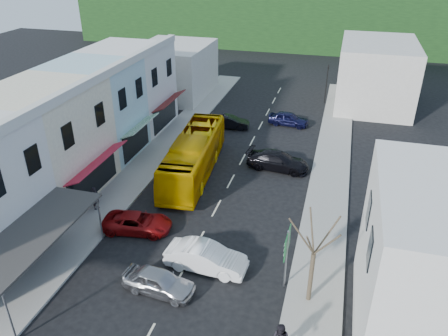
# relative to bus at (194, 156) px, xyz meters

# --- Properties ---
(ground) EXTENTS (120.00, 120.00, 0.00)m
(ground) POSITION_rel_bus_xyz_m (3.18, -8.46, -1.55)
(ground) COLOR black
(ground) RESTS_ON ground
(sidewalk_left) EXTENTS (3.00, 52.00, 0.15)m
(sidewalk_left) POSITION_rel_bus_xyz_m (-4.32, 1.54, -1.48)
(sidewalk_left) COLOR gray
(sidewalk_left) RESTS_ON ground
(sidewalk_right) EXTENTS (3.00, 52.00, 0.15)m
(sidewalk_right) POSITION_rel_bus_xyz_m (10.68, 1.54, -1.48)
(sidewalk_right) COLOR gray
(sidewalk_right) RESTS_ON ground
(shopfront_row) EXTENTS (8.25, 30.00, 8.00)m
(shopfront_row) POSITION_rel_bus_xyz_m (-9.31, -3.46, 2.45)
(shopfront_row) COLOR silver
(shopfront_row) RESTS_ON ground
(distant_block_left) EXTENTS (8.00, 10.00, 6.00)m
(distant_block_left) POSITION_rel_bus_xyz_m (-8.82, 18.54, 1.45)
(distant_block_left) COLOR #B7B2A8
(distant_block_left) RESTS_ON ground
(distant_block_right) EXTENTS (8.00, 12.00, 7.00)m
(distant_block_right) POSITION_rel_bus_xyz_m (14.18, 21.54, 1.95)
(distant_block_right) COLOR #B7B2A8
(distant_block_right) RESTS_ON ground
(hillside) EXTENTS (80.00, 26.00, 14.00)m
(hillside) POSITION_rel_bus_xyz_m (1.73, 56.63, 5.18)
(hillside) COLOR black
(hillside) RESTS_ON ground
(bus) EXTENTS (3.53, 11.78, 3.10)m
(bus) POSITION_rel_bus_xyz_m (0.00, 0.00, 0.00)
(bus) COLOR #E4A602
(bus) RESTS_ON ground
(car_silver) EXTENTS (4.56, 2.23, 1.40)m
(car_silver) POSITION_rel_bus_xyz_m (2.53, -13.20, -0.85)
(car_silver) COLOR #9D9DA1
(car_silver) RESTS_ON ground
(car_white) EXTENTS (4.48, 2.01, 1.40)m
(car_white) POSITION_rel_bus_xyz_m (4.42, -10.74, -0.85)
(car_white) COLOR white
(car_white) RESTS_ON ground
(car_red) EXTENTS (4.82, 2.52, 1.40)m
(car_red) POSITION_rel_bus_xyz_m (-1.01, -8.40, -0.85)
(car_red) COLOR maroon
(car_red) RESTS_ON ground
(car_black_near) EXTENTS (4.65, 2.25, 1.40)m
(car_black_near) POSITION_rel_bus_xyz_m (6.38, 2.62, -0.85)
(car_black_near) COLOR black
(car_black_near) RESTS_ON ground
(car_navy_mid) EXTENTS (4.57, 2.28, 1.40)m
(car_navy_mid) POSITION_rel_bus_xyz_m (5.89, 12.37, -0.85)
(car_navy_mid) COLOR black
(car_navy_mid) RESTS_ON ground
(car_black_far) EXTENTS (4.56, 2.24, 1.40)m
(car_black_far) POSITION_rel_bus_xyz_m (0.30, 10.03, -0.85)
(car_black_far) COLOR black
(car_black_far) RESTS_ON ground
(pedestrian_left) EXTENTS (0.46, 0.64, 1.70)m
(pedestrian_left) POSITION_rel_bus_xyz_m (-4.84, -6.97, -0.55)
(pedestrian_left) COLOR black
(pedestrian_left) RESTS_ON sidewalk_left
(direction_sign) EXTENTS (0.29, 1.68, 3.71)m
(direction_sign) POSITION_rel_bus_xyz_m (8.98, -10.99, 0.31)
(direction_sign) COLOR #125425
(direction_sign) RESTS_ON ground
(street_tree) EXTENTS (3.40, 3.40, 6.28)m
(street_tree) POSITION_rel_bus_xyz_m (10.38, -11.76, 1.59)
(street_tree) COLOR #33291C
(street_tree) RESTS_ON ground
(traffic_signal) EXTENTS (0.97, 1.16, 4.49)m
(traffic_signal) POSITION_rel_bus_xyz_m (8.98, 20.34, 0.70)
(traffic_signal) COLOR black
(traffic_signal) RESTS_ON ground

